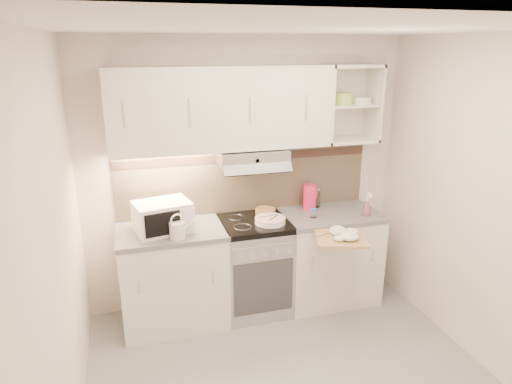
{
  "coord_description": "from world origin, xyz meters",
  "views": [
    {
      "loc": [
        -1.05,
        -2.59,
        2.4
      ],
      "look_at": [
        -0.03,
        0.95,
        1.22
      ],
      "focal_mm": 32.0,
      "sensor_mm": 36.0,
      "label": 1
    }
  ],
  "objects_px": {
    "microwave": "(162,217)",
    "pink_pitcher": "(310,197)",
    "cutting_board": "(341,238)",
    "glass_jar": "(315,197)",
    "electric_range": "(254,266)",
    "spray_bottle": "(367,206)",
    "watering_can": "(178,229)",
    "plate_stack": "(270,220)"
  },
  "relations": [
    {
      "from": "plate_stack",
      "to": "cutting_board",
      "type": "relative_size",
      "value": 0.66
    },
    {
      "from": "watering_can",
      "to": "cutting_board",
      "type": "xyz_separation_m",
      "value": [
        1.31,
        -0.32,
        -0.1
      ]
    },
    {
      "from": "plate_stack",
      "to": "cutting_board",
      "type": "distance_m",
      "value": 0.65
    },
    {
      "from": "glass_jar",
      "to": "spray_bottle",
      "type": "height_order",
      "value": "spray_bottle"
    },
    {
      "from": "plate_stack",
      "to": "electric_range",
      "type": "bearing_deg",
      "value": 142.0
    },
    {
      "from": "plate_stack",
      "to": "microwave",
      "type": "bearing_deg",
      "value": 174.94
    },
    {
      "from": "electric_range",
      "to": "watering_can",
      "type": "relative_size",
      "value": 3.66
    },
    {
      "from": "watering_can",
      "to": "plate_stack",
      "type": "relative_size",
      "value": 0.9
    },
    {
      "from": "microwave",
      "to": "watering_can",
      "type": "relative_size",
      "value": 2.09
    },
    {
      "from": "watering_can",
      "to": "glass_jar",
      "type": "distance_m",
      "value": 1.44
    },
    {
      "from": "plate_stack",
      "to": "pink_pitcher",
      "type": "distance_m",
      "value": 0.54
    },
    {
      "from": "plate_stack",
      "to": "cutting_board",
      "type": "xyz_separation_m",
      "value": [
        0.49,
        -0.43,
        -0.05
      ]
    },
    {
      "from": "pink_pitcher",
      "to": "watering_can",
      "type": "bearing_deg",
      "value": -162.05
    },
    {
      "from": "microwave",
      "to": "cutting_board",
      "type": "xyz_separation_m",
      "value": [
        1.42,
        -0.51,
        -0.16
      ]
    },
    {
      "from": "electric_range",
      "to": "microwave",
      "type": "bearing_deg",
      "value": -179.24
    },
    {
      "from": "watering_can",
      "to": "microwave",
      "type": "bearing_deg",
      "value": 101.5
    },
    {
      "from": "pink_pitcher",
      "to": "glass_jar",
      "type": "distance_m",
      "value": 0.1
    },
    {
      "from": "glass_jar",
      "to": "electric_range",
      "type": "bearing_deg",
      "value": -163.48
    },
    {
      "from": "plate_stack",
      "to": "glass_jar",
      "type": "height_order",
      "value": "glass_jar"
    },
    {
      "from": "plate_stack",
      "to": "cutting_board",
      "type": "bearing_deg",
      "value": -41.19
    },
    {
      "from": "spray_bottle",
      "to": "cutting_board",
      "type": "distance_m",
      "value": 0.58
    },
    {
      "from": "watering_can",
      "to": "pink_pitcher",
      "type": "relative_size",
      "value": 1.01
    },
    {
      "from": "microwave",
      "to": "pink_pitcher",
      "type": "distance_m",
      "value": 1.42
    },
    {
      "from": "pink_pitcher",
      "to": "glass_jar",
      "type": "xyz_separation_m",
      "value": [
        0.08,
        0.05,
        -0.02
      ]
    },
    {
      "from": "watering_can",
      "to": "plate_stack",
      "type": "height_order",
      "value": "watering_can"
    },
    {
      "from": "watering_can",
      "to": "spray_bottle",
      "type": "distance_m",
      "value": 1.74
    },
    {
      "from": "microwave",
      "to": "spray_bottle",
      "type": "distance_m",
      "value": 1.86
    },
    {
      "from": "glass_jar",
      "to": "spray_bottle",
      "type": "bearing_deg",
      "value": -44.44
    },
    {
      "from": "glass_jar",
      "to": "cutting_board",
      "type": "height_order",
      "value": "glass_jar"
    },
    {
      "from": "cutting_board",
      "to": "spray_bottle",
      "type": "bearing_deg",
      "value": 57.78
    },
    {
      "from": "microwave",
      "to": "plate_stack",
      "type": "distance_m",
      "value": 0.94
    },
    {
      "from": "pink_pitcher",
      "to": "cutting_board",
      "type": "distance_m",
      "value": 0.69
    },
    {
      "from": "electric_range",
      "to": "cutting_board",
      "type": "height_order",
      "value": "electric_range"
    },
    {
      "from": "electric_range",
      "to": "spray_bottle",
      "type": "relative_size",
      "value": 3.89
    },
    {
      "from": "watering_can",
      "to": "spray_bottle",
      "type": "relative_size",
      "value": 1.06
    },
    {
      "from": "cutting_board",
      "to": "electric_range",
      "type": "bearing_deg",
      "value": 157.07
    },
    {
      "from": "watering_can",
      "to": "pink_pitcher",
      "type": "xyz_separation_m",
      "value": [
        1.3,
        0.35,
        0.05
      ]
    },
    {
      "from": "electric_range",
      "to": "watering_can",
      "type": "distance_m",
      "value": 0.9
    },
    {
      "from": "cutting_board",
      "to": "glass_jar",
      "type": "bearing_deg",
      "value": 102.29
    },
    {
      "from": "spray_bottle",
      "to": "cutting_board",
      "type": "bearing_deg",
      "value": -126.16
    },
    {
      "from": "microwave",
      "to": "cutting_board",
      "type": "bearing_deg",
      "value": -31.93
    },
    {
      "from": "microwave",
      "to": "spray_bottle",
      "type": "xyz_separation_m",
      "value": [
        1.85,
        -0.15,
        -0.04
      ]
    }
  ]
}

